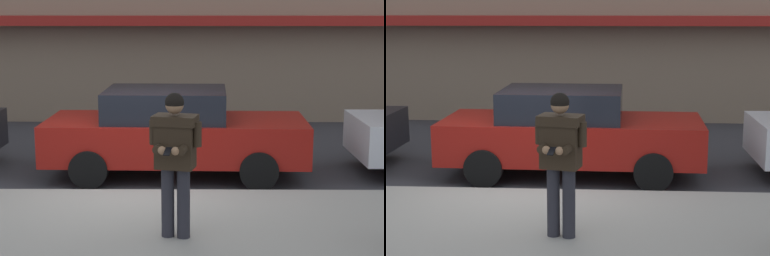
# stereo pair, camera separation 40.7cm
# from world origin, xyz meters

# --- Properties ---
(ground_plane) EXTENTS (80.00, 80.00, 0.00)m
(ground_plane) POSITION_xyz_m (0.00, 0.00, 0.00)
(ground_plane) COLOR #333338
(curb_paint_line) EXTENTS (28.00, 0.12, 0.01)m
(curb_paint_line) POSITION_xyz_m (1.00, 0.05, 0.00)
(curb_paint_line) COLOR silver
(curb_paint_line) RESTS_ON ground
(parked_sedan_mid) EXTENTS (4.54, 2.01, 1.54)m
(parked_sedan_mid) POSITION_xyz_m (0.57, 1.17, 0.79)
(parked_sedan_mid) COLOR maroon
(parked_sedan_mid) RESTS_ON ground
(man_texting_on_phone) EXTENTS (0.64, 0.63, 1.81)m
(man_texting_on_phone) POSITION_xyz_m (0.72, -2.30, 1.25)
(man_texting_on_phone) COLOR #23232B
(man_texting_on_phone) RESTS_ON sidewalk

